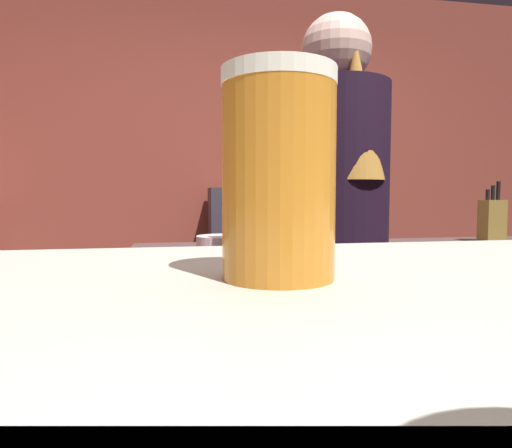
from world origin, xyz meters
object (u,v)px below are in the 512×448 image
(bartender, at_px, (334,240))
(chefs_knife, at_px, (363,247))
(mixing_bowl, at_px, (222,243))
(bottle_olive_oil, at_px, (272,175))
(bottle_vinegar, at_px, (315,178))
(pint_glass_near, at_px, (278,176))
(bottle_hot_sauce, at_px, (293,174))
(knife_block, at_px, (492,220))

(bartender, bearing_deg, chefs_knife, -52.57)
(mixing_bowl, distance_m, bottle_olive_oil, 1.46)
(bottle_vinegar, bearing_deg, bartender, -105.63)
(bartender, relative_size, bottle_vinegar, 9.05)
(pint_glass_near, relative_size, bottle_olive_oil, 0.53)
(pint_glass_near, distance_m, bottle_hot_sauce, 2.93)
(bottle_olive_oil, bearing_deg, knife_block, -57.32)
(bartender, distance_m, pint_glass_near, 1.17)
(bartender, xyz_separation_m, mixing_bowl, (-0.32, 0.44, -0.05))
(knife_block, bearing_deg, bottle_hot_sauce, 117.97)
(bottle_hot_sauce, bearing_deg, pint_glass_near, -105.02)
(mixing_bowl, relative_size, pint_glass_near, 1.64)
(bartender, distance_m, bottle_vinegar, 1.81)
(pint_glass_near, height_order, bottle_vinegar, bottle_vinegar)
(knife_block, relative_size, chefs_knife, 1.20)
(bottle_vinegar, bearing_deg, pint_glass_near, -108.05)
(bottle_olive_oil, bearing_deg, bartender, -95.79)
(chefs_knife, distance_m, bottle_hot_sauce, 1.40)
(mixing_bowl, distance_m, chefs_knife, 0.60)
(bartender, relative_size, chefs_knife, 7.00)
(bottle_hot_sauce, bearing_deg, knife_block, -62.03)
(pint_glass_near, bearing_deg, bottle_hot_sauce, 74.98)
(chefs_knife, xyz_separation_m, bottle_vinegar, (0.20, 1.32, 0.34))
(bartender, distance_m, bottle_olive_oil, 1.81)
(chefs_knife, relative_size, pint_glass_near, 1.87)
(bottle_vinegar, bearing_deg, knife_block, -67.27)
(bartender, height_order, bottle_olive_oil, bartender)
(mixing_bowl, xyz_separation_m, bottle_vinegar, (0.80, 1.28, 0.31))
(bottle_hot_sauce, bearing_deg, bottle_olive_oil, 172.25)
(knife_block, bearing_deg, bottle_olive_oil, 122.68)
(bottle_hot_sauce, bearing_deg, chefs_knife, -92.16)
(mixing_bowl, height_order, bottle_hot_sauce, bottle_hot_sauce)
(bartender, distance_m, mixing_bowl, 0.55)
(bottle_olive_oil, xyz_separation_m, bottle_hot_sauce, (0.15, -0.02, 0.01))
(knife_block, bearing_deg, pint_glass_near, -131.54)
(chefs_knife, bearing_deg, knife_block, 16.07)
(knife_block, height_order, bottle_olive_oil, bottle_olive_oil)
(mixing_bowl, relative_size, bottle_olive_oil, 0.87)
(bottle_vinegar, bearing_deg, bottle_olive_oil, 169.87)
(knife_block, height_order, chefs_knife, knife_block)
(pint_glass_near, bearing_deg, bottle_olive_oil, 77.92)
(knife_block, distance_m, bottle_vinegar, 1.32)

